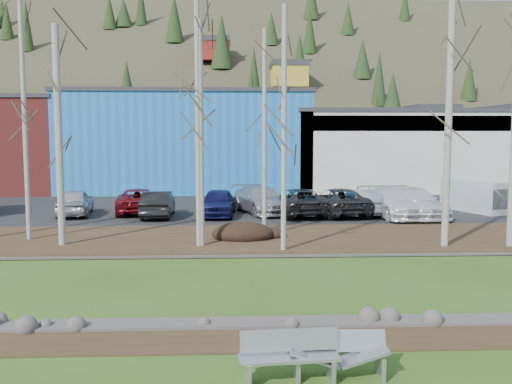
{
  "coord_description": "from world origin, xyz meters",
  "views": [
    {
      "loc": [
        -2.33,
        -10.67,
        4.72
      ],
      "look_at": [
        -1.36,
        11.39,
        2.5
      ],
      "focal_mm": 40.0,
      "sensor_mm": 36.0,
      "label": 1
    }
  ],
  "objects_px": {
    "car_3": "(261,200)",
    "car_9": "(413,203)",
    "seagull": "(335,349)",
    "car_5": "(362,202)",
    "car_8": "(338,202)",
    "car_7": "(392,203)",
    "car_2": "(137,201)",
    "van_white": "(478,196)",
    "car_0": "(75,202)",
    "bench_intact": "(289,356)",
    "car_1": "(158,204)",
    "car_6": "(299,202)",
    "car_4": "(218,203)",
    "bench_damaged": "(338,355)"
  },
  "relations": [
    {
      "from": "car_3",
      "to": "car_9",
      "type": "height_order",
      "value": "car_9"
    },
    {
      "from": "seagull",
      "to": "car_9",
      "type": "distance_m",
      "value": 21.11
    },
    {
      "from": "car_5",
      "to": "car_8",
      "type": "bearing_deg",
      "value": -9.46
    },
    {
      "from": "car_3",
      "to": "car_7",
      "type": "xyz_separation_m",
      "value": [
        7.2,
        -1.98,
        0.02
      ]
    },
    {
      "from": "car_7",
      "to": "car_2",
      "type": "bearing_deg",
      "value": 160.67
    },
    {
      "from": "car_3",
      "to": "van_white",
      "type": "xyz_separation_m",
      "value": [
        13.06,
        0.13,
        0.16
      ]
    },
    {
      "from": "car_0",
      "to": "van_white",
      "type": "distance_m",
      "value": 23.74
    },
    {
      "from": "bench_intact",
      "to": "car_1",
      "type": "bearing_deg",
      "value": 99.06
    },
    {
      "from": "car_7",
      "to": "car_9",
      "type": "bearing_deg",
      "value": -9.96
    },
    {
      "from": "car_8",
      "to": "car_6",
      "type": "bearing_deg",
      "value": -6.96
    },
    {
      "from": "car_1",
      "to": "car_8",
      "type": "bearing_deg",
      "value": -178.36
    },
    {
      "from": "car_1",
      "to": "car_4",
      "type": "relative_size",
      "value": 0.98
    },
    {
      "from": "car_5",
      "to": "car_2",
      "type": "bearing_deg",
      "value": -16.5
    },
    {
      "from": "bench_intact",
      "to": "car_3",
      "type": "bearing_deg",
      "value": 83.71
    },
    {
      "from": "car_3",
      "to": "car_8",
      "type": "xyz_separation_m",
      "value": [
        4.39,
        -0.98,
        -0.01
      ]
    },
    {
      "from": "car_1",
      "to": "van_white",
      "type": "distance_m",
      "value": 18.95
    },
    {
      "from": "car_6",
      "to": "car_7",
      "type": "relative_size",
      "value": 1.0
    },
    {
      "from": "car_2",
      "to": "car_7",
      "type": "height_order",
      "value": "car_7"
    },
    {
      "from": "car_9",
      "to": "van_white",
      "type": "distance_m",
      "value": 5.09
    },
    {
      "from": "car_5",
      "to": "van_white",
      "type": "bearing_deg",
      "value": 177.96
    },
    {
      "from": "car_8",
      "to": "van_white",
      "type": "relative_size",
      "value": 1.19
    },
    {
      "from": "car_4",
      "to": "car_9",
      "type": "bearing_deg",
      "value": -1.26
    },
    {
      "from": "bench_intact",
      "to": "car_1",
      "type": "height_order",
      "value": "car_1"
    },
    {
      "from": "car_4",
      "to": "car_8",
      "type": "distance_m",
      "value": 6.89
    },
    {
      "from": "car_8",
      "to": "car_4",
      "type": "bearing_deg",
      "value": -5.57
    },
    {
      "from": "car_6",
      "to": "car_4",
      "type": "bearing_deg",
      "value": -4.88
    },
    {
      "from": "car_0",
      "to": "van_white",
      "type": "bearing_deg",
      "value": 173.64
    },
    {
      "from": "seagull",
      "to": "car_1",
      "type": "bearing_deg",
      "value": 115.23
    },
    {
      "from": "bench_intact",
      "to": "car_5",
      "type": "xyz_separation_m",
      "value": [
        6.41,
        21.66,
        0.4
      ]
    },
    {
      "from": "seagull",
      "to": "car_9",
      "type": "relative_size",
      "value": 0.09
    },
    {
      "from": "car_0",
      "to": "seagull",
      "type": "bearing_deg",
      "value": 110.0
    },
    {
      "from": "bench_intact",
      "to": "car_4",
      "type": "distance_m",
      "value": 21.55
    },
    {
      "from": "car_1",
      "to": "car_8",
      "type": "xyz_separation_m",
      "value": [
        10.22,
        0.41,
        0.04
      ]
    },
    {
      "from": "car_6",
      "to": "van_white",
      "type": "xyz_separation_m",
      "value": [
        10.96,
        1.11,
        0.17
      ]
    },
    {
      "from": "car_4",
      "to": "car_1",
      "type": "bearing_deg",
      "value": -172.83
    },
    {
      "from": "bench_damaged",
      "to": "car_6",
      "type": "distance_m",
      "value": 21.56
    },
    {
      "from": "car_1",
      "to": "van_white",
      "type": "relative_size",
      "value": 0.96
    },
    {
      "from": "car_1",
      "to": "car_3",
      "type": "xyz_separation_m",
      "value": [
        5.83,
        1.39,
        0.05
      ]
    },
    {
      "from": "car_2",
      "to": "car_9",
      "type": "relative_size",
      "value": 0.94
    },
    {
      "from": "bench_intact",
      "to": "car_3",
      "type": "distance_m",
      "value": 22.63
    },
    {
      "from": "car_1",
      "to": "car_2",
      "type": "relative_size",
      "value": 0.86
    },
    {
      "from": "car_3",
      "to": "car_4",
      "type": "xyz_separation_m",
      "value": [
        -2.49,
        -1.15,
        -0.01
      ]
    },
    {
      "from": "bench_damaged",
      "to": "car_1",
      "type": "bearing_deg",
      "value": 106.96
    },
    {
      "from": "car_2",
      "to": "car_4",
      "type": "bearing_deg",
      "value": 153.11
    },
    {
      "from": "car_0",
      "to": "car_8",
      "type": "relative_size",
      "value": 0.81
    },
    {
      "from": "car_3",
      "to": "bench_damaged",
      "type": "bearing_deg",
      "value": -107.37
    },
    {
      "from": "car_2",
      "to": "car_5",
      "type": "distance_m",
      "value": 13.1
    },
    {
      "from": "car_7",
      "to": "van_white",
      "type": "bearing_deg",
      "value": 9.86
    },
    {
      "from": "car_2",
      "to": "car_8",
      "type": "height_order",
      "value": "car_8"
    },
    {
      "from": "car_5",
      "to": "car_7",
      "type": "distance_m",
      "value": 1.76
    }
  ]
}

